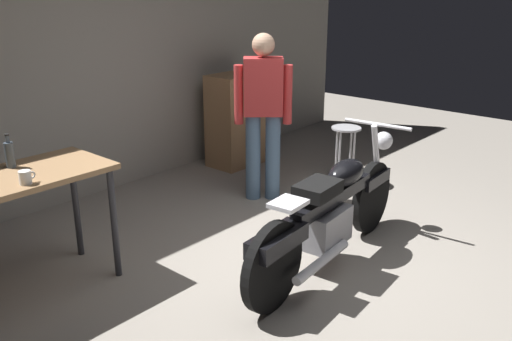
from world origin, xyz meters
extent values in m
plane|color=gray|center=(0.00, 0.00, 0.00)|extent=(12.00, 12.00, 0.00)
cube|color=gray|center=(0.00, 2.80, 1.55)|extent=(8.00, 0.12, 3.10)
cube|color=#99724C|center=(-1.68, 1.37, 0.88)|extent=(1.30, 0.64, 0.04)
cylinder|color=#2D2D33|center=(-1.09, 1.11, 0.43)|extent=(0.05, 0.05, 0.86)
cylinder|color=#2D2D33|center=(-1.09, 1.63, 0.43)|extent=(0.05, 0.05, 0.86)
cylinder|color=black|center=(0.88, 0.09, 0.32)|extent=(0.64, 0.13, 0.64)
cylinder|color=black|center=(-0.66, -0.06, 0.32)|extent=(0.64, 0.13, 0.64)
cube|color=black|center=(0.88, 0.09, 0.50)|extent=(0.45, 0.18, 0.10)
cube|color=black|center=(-0.61, -0.06, 0.50)|extent=(0.53, 0.23, 0.12)
cube|color=gray|center=(0.06, 0.01, 0.34)|extent=(0.46, 0.28, 0.28)
cube|color=black|center=(0.16, 0.02, 0.55)|extent=(1.10, 0.20, 0.10)
ellipsoid|color=black|center=(0.36, 0.04, 0.70)|extent=(0.46, 0.26, 0.20)
cube|color=black|center=(-0.09, -0.01, 0.70)|extent=(0.38, 0.27, 0.10)
cube|color=silver|center=(-0.49, -0.05, 0.72)|extent=(0.26, 0.22, 0.03)
cylinder|color=silver|center=(0.94, 0.09, 0.65)|extent=(0.27, 0.07, 0.68)
cylinder|color=silver|center=(0.90, 0.09, 0.98)|extent=(0.09, 0.60, 0.03)
sphere|color=silver|center=(1.06, 0.10, 0.80)|extent=(0.16, 0.16, 0.16)
cylinder|color=silver|center=(-0.23, -0.16, 0.22)|extent=(0.70, 0.14, 0.07)
cylinder|color=slate|center=(0.92, 1.25, 0.44)|extent=(0.15, 0.15, 0.88)
cylinder|color=slate|center=(0.78, 1.40, 0.44)|extent=(0.15, 0.15, 0.88)
cube|color=#BF3333|center=(0.85, 1.33, 1.16)|extent=(0.42, 0.43, 0.56)
cylinder|color=#BF3333|center=(1.01, 1.15, 1.08)|extent=(0.09, 0.09, 0.58)
cylinder|color=#BF3333|center=(0.69, 1.50, 1.08)|extent=(0.09, 0.09, 0.58)
sphere|color=tan|center=(0.85, 1.33, 1.56)|extent=(0.22, 0.22, 0.22)
cylinder|color=#B2B2B7|center=(1.77, 0.93, 0.63)|extent=(0.32, 0.32, 0.02)
cylinder|color=#B2B2B7|center=(1.88, 0.93, 0.31)|extent=(0.02, 0.02, 0.62)
cylinder|color=#B2B2B7|center=(1.77, 1.04, 0.31)|extent=(0.02, 0.02, 0.62)
cylinder|color=#B2B2B7|center=(1.66, 0.93, 0.31)|extent=(0.02, 0.02, 0.62)
cylinder|color=#B2B2B7|center=(1.77, 0.82, 0.31)|extent=(0.02, 0.02, 0.62)
cube|color=#99724C|center=(1.57, 2.30, 0.55)|extent=(0.80, 0.44, 1.10)
sphere|color=tan|center=(1.57, 2.07, 0.85)|extent=(0.04, 0.04, 0.04)
sphere|color=tan|center=(1.57, 2.07, 0.55)|extent=(0.04, 0.04, 0.04)
sphere|color=tan|center=(1.57, 2.07, 0.25)|extent=(0.04, 0.04, 0.04)
cylinder|color=white|center=(-1.69, 1.16, 0.94)|extent=(0.08, 0.08, 0.09)
torus|color=white|center=(-1.64, 1.16, 0.95)|extent=(0.05, 0.01, 0.05)
cylinder|color=#3F4C59|center=(-1.59, 1.55, 0.99)|extent=(0.06, 0.06, 0.18)
cylinder|color=#3F4C59|center=(-1.59, 1.55, 1.10)|extent=(0.03, 0.03, 0.05)
cylinder|color=black|center=(-1.59, 1.55, 1.14)|extent=(0.03, 0.03, 0.01)
camera|label=1|loc=(-3.21, -2.15, 2.14)|focal=38.77mm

